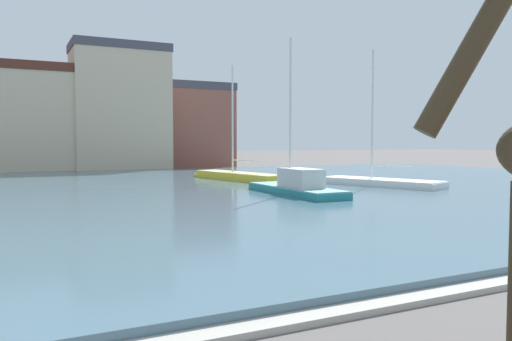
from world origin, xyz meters
name	(u,v)px	position (x,y,z in m)	size (l,w,h in m)	color
harbor_water	(118,193)	(0.00, 27.30, 0.14)	(77.24, 40.93, 0.28)	#476675
quay_edge_coping	(359,309)	(0.00, 6.59, 0.06)	(77.24, 0.50, 0.12)	#ADA89E
sailboat_teal	(291,189)	(7.61, 21.94, 0.53)	(1.91, 7.96, 8.14)	teal
sailboat_white	(369,183)	(14.41, 24.18, 0.37)	(4.86, 8.85, 8.43)	white
sailboat_yellow	(231,177)	(8.72, 32.18, 0.43)	(3.47, 9.79, 8.19)	gold
townhouse_end_terrace	(32,120)	(-3.21, 51.65, 5.00)	(8.42, 7.88, 9.98)	#C6B293
townhouse_tall_gabled	(120,108)	(4.75, 50.39, 6.22)	(9.16, 5.87, 12.42)	#C6B293
townhouse_corner_house	(195,126)	(13.25, 52.62, 4.66)	(7.75, 5.83, 9.28)	#8E5142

